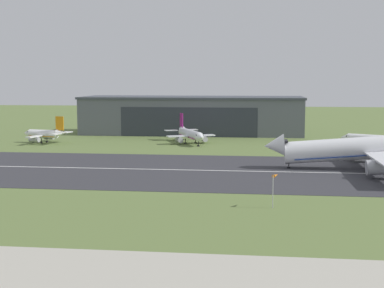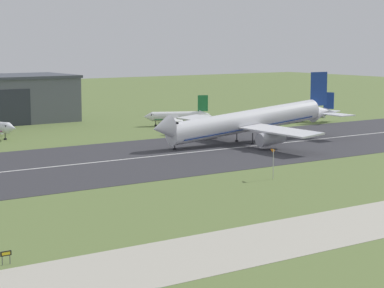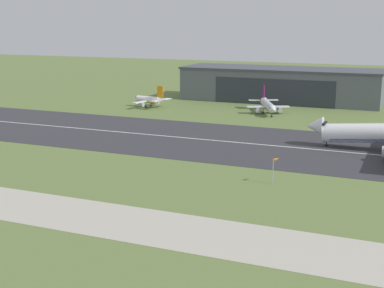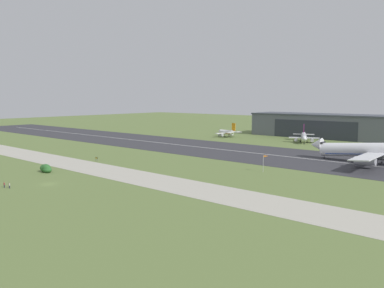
{
  "view_description": "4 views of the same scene",
  "coord_description": "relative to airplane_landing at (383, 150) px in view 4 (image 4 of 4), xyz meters",
  "views": [
    {
      "loc": [
        36.93,
        -33.8,
        22.11
      ],
      "look_at": [
        24.49,
        72.79,
        9.24
      ],
      "focal_mm": 50.0,
      "sensor_mm": 36.0,
      "label": 1
    },
    {
      "loc": [
        -54.45,
        -50.75,
        26.95
      ],
      "look_at": [
        22.81,
        60.49,
        7.99
      ],
      "focal_mm": 70.0,
      "sensor_mm": 36.0,
      "label": 2
    },
    {
      "loc": [
        68.17,
        -56.9,
        36.16
      ],
      "look_at": [
        18.6,
        62.31,
        6.44
      ],
      "focal_mm": 50.0,
      "sensor_mm": 36.0,
      "label": 3
    },
    {
      "loc": [
        104.22,
        -56.58,
        25.92
      ],
      "look_at": [
        10.4,
        54.84,
        7.82
      ],
      "focal_mm": 35.0,
      "sensor_mm": 36.0,
      "label": 4
    }
  ],
  "objects": [
    {
      "name": "airplane_landing",
      "position": [
        0.0,
        0.0,
        0.0
      ],
      "size": [
        59.15,
        52.94,
        17.97
      ],
      "color": "white",
      "rests_on": "ground_plane"
    },
    {
      "name": "spectator_left",
      "position": [
        -74.19,
        -111.39,
        -4.73
      ],
      "size": [
        0.4,
        0.24,
        1.66
      ],
      "color": "#282B38",
      "rests_on": "ground_plane"
    },
    {
      "name": "windsock_pole",
      "position": [
        -27.74,
        -41.92,
        -0.36
      ],
      "size": [
        1.36,
        2.19,
        5.89
      ],
      "color": "#B7B7BC",
      "rests_on": "ground_plane"
    },
    {
      "name": "airplane_parked_centre",
      "position": [
        -105.16,
        45.58,
        -2.43
      ],
      "size": [
        17.76,
        17.68,
        9.54
      ],
      "color": "white",
      "rests_on": "ground_plane"
    },
    {
      "name": "ground_plane",
      "position": [
        -68.47,
        -53.22,
        -5.59
      ],
      "size": [
        743.41,
        743.41,
        0.0
      ],
      "primitive_type": "plane",
      "color": "olive"
    },
    {
      "name": "runway_sign",
      "position": [
        -91.52,
        -67.02,
        -4.34
      ],
      "size": [
        1.38,
        0.13,
        1.69
      ],
      "color": "#4C4C51",
      "rests_on": "ground_plane"
    },
    {
      "name": "shrub_clump",
      "position": [
        -86.06,
        -92.07,
        -4.28
      ],
      "size": [
        5.65,
        2.79,
        2.92
      ],
      "color": "#2D662D",
      "rests_on": "ground_plane"
    },
    {
      "name": "runway_centreline",
      "position": [
        -68.47,
        -5.61,
        -5.52
      ],
      "size": [
        453.07,
        0.7,
        0.01
      ],
      "primitive_type": "cube",
      "color": "silver",
      "rests_on": "runway_strip"
    },
    {
      "name": "airplane_parked_west",
      "position": [
        -53.72,
        50.14,
        -2.38
      ],
      "size": [
        19.51,
        26.14,
        10.01
      ],
      "color": "silver",
      "rests_on": "ground_plane"
    },
    {
      "name": "runway_strip",
      "position": [
        -68.47,
        -5.61,
        -5.56
      ],
      "size": [
        503.41,
        52.46,
        0.06
      ],
      "primitive_type": "cube",
      "color": "#333338",
      "rests_on": "ground_plane"
    },
    {
      "name": "spectator_right",
      "position": [
        -72.09,
        -110.87,
        -4.66
      ],
      "size": [
        0.4,
        0.24,
        1.76
      ],
      "color": "#282B38",
      "rests_on": "ground_plane"
    },
    {
      "name": "hangar_building",
      "position": [
        -57.09,
        85.16,
        2.09
      ],
      "size": [
        90.61,
        27.84,
        15.33
      ],
      "color": "slate",
      "rests_on": "ground_plane"
    },
    {
      "name": "taxiway_road",
      "position": [
        -68.47,
        -76.86,
        -5.56
      ],
      "size": [
        377.56,
        16.07,
        0.05
      ],
      "primitive_type": "cube",
      "color": "#B2AD9E",
      "rests_on": "ground_plane"
    }
  ]
}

